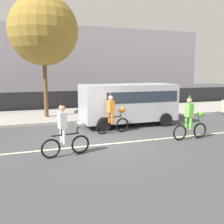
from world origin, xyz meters
TOP-DOWN VIEW (x-y plane):
  - ground_plane at (0.00, 0.00)m, footprint 80.00×80.00m
  - road_centre_line at (0.00, -0.50)m, footprint 36.00×0.14m
  - sidewalk_curb at (0.00, 6.50)m, footprint 60.00×5.00m
  - fence_line at (0.00, 9.40)m, footprint 40.00×0.08m
  - building_backdrop at (1.05, 18.00)m, footprint 28.00×8.00m
  - parade_cyclist_zebra at (-1.65, -1.40)m, footprint 1.71×0.52m
  - parade_cyclist_orange at (0.99, 1.23)m, footprint 1.72×0.51m
  - parade_cyclist_lime at (3.70, -0.96)m, footprint 1.72×0.50m
  - parked_van_silver at (2.47, 2.70)m, footprint 5.00×2.22m
  - street_tree_near_lamp at (-1.56, 5.88)m, footprint 3.99×3.99m

SIDE VIEW (x-z plane):
  - ground_plane at x=0.00m, z-range 0.00..0.00m
  - road_centre_line at x=0.00m, z-range 0.00..0.01m
  - sidewalk_curb at x=0.00m, z-range 0.00..0.15m
  - fence_line at x=0.00m, z-range 0.00..1.40m
  - parade_cyclist_zebra at x=-1.65m, z-range -0.12..1.80m
  - parade_cyclist_orange at x=0.99m, z-range -0.12..1.80m
  - parade_cyclist_lime at x=3.70m, z-range -0.12..1.80m
  - parked_van_silver at x=2.47m, z-range 0.19..2.37m
  - building_backdrop at x=1.05m, z-range 0.00..6.93m
  - street_tree_near_lamp at x=-1.56m, z-range 1.65..8.66m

